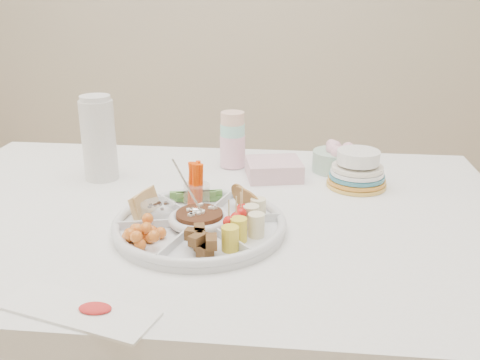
# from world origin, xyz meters

# --- Properties ---
(dining_table) EXTENTS (1.52, 1.02, 0.76)m
(dining_table) POSITION_xyz_m (0.00, 0.00, 0.38)
(dining_table) COLOR white
(dining_table) RESTS_ON floor
(party_tray) EXTENTS (0.46, 0.46, 0.04)m
(party_tray) POSITION_xyz_m (0.02, -0.12, 0.78)
(party_tray) COLOR white
(party_tray) RESTS_ON dining_table
(bean_dip) EXTENTS (0.12, 0.12, 0.04)m
(bean_dip) POSITION_xyz_m (0.02, -0.12, 0.79)
(bean_dip) COLOR #40210A
(bean_dip) RESTS_ON party_tray
(tortillas) EXTENTS (0.11, 0.11, 0.05)m
(tortillas) POSITION_xyz_m (0.11, -0.03, 0.80)
(tortillas) COLOR #AD6F3F
(tortillas) RESTS_ON party_tray
(carrot_cucumber) EXTENTS (0.15, 0.15, 0.11)m
(carrot_cucumber) POSITION_xyz_m (-0.01, 0.00, 0.82)
(carrot_cucumber) COLOR #FB4300
(carrot_cucumber) RESTS_ON party_tray
(pita_raisins) EXTENTS (0.13, 0.13, 0.06)m
(pita_raisins) POSITION_xyz_m (-0.11, -0.08, 0.80)
(pita_raisins) COLOR #CC874D
(pita_raisins) RESTS_ON party_tray
(cherries) EXTENTS (0.14, 0.14, 0.04)m
(cherries) POSITION_xyz_m (-0.08, -0.21, 0.79)
(cherries) COLOR orange
(cherries) RESTS_ON party_tray
(granola_chunks) EXTENTS (0.12, 0.12, 0.04)m
(granola_chunks) POSITION_xyz_m (0.05, -0.25, 0.79)
(granola_chunks) COLOR brown
(granola_chunks) RESTS_ON party_tray
(banana_tomato) EXTENTS (0.14, 0.14, 0.09)m
(banana_tomato) POSITION_xyz_m (0.14, -0.16, 0.82)
(banana_tomato) COLOR #FFDE89
(banana_tomato) RESTS_ON party_tray
(cup_stack) EXTENTS (0.08, 0.08, 0.21)m
(cup_stack) POSITION_xyz_m (0.04, 0.33, 0.86)
(cup_stack) COLOR white
(cup_stack) RESTS_ON dining_table
(thermos) EXTENTS (0.12, 0.12, 0.24)m
(thermos) POSITION_xyz_m (-0.32, 0.19, 0.88)
(thermos) COLOR silver
(thermos) RESTS_ON dining_table
(flower_bowl) EXTENTS (0.14, 0.14, 0.09)m
(flower_bowl) POSITION_xyz_m (0.33, 0.32, 0.80)
(flower_bowl) COLOR #A2B8AD
(flower_bowl) RESTS_ON dining_table
(napkin_stack) EXTENTS (0.17, 0.16, 0.05)m
(napkin_stack) POSITION_xyz_m (0.16, 0.25, 0.78)
(napkin_stack) COLOR beige
(napkin_stack) RESTS_ON dining_table
(plate_stack) EXTENTS (0.18, 0.18, 0.10)m
(plate_stack) POSITION_xyz_m (0.39, 0.20, 0.81)
(plate_stack) COLOR gold
(plate_stack) RESTS_ON dining_table
(placemat) EXTENTS (0.29, 0.16, 0.01)m
(placemat) POSITION_xyz_m (-0.13, -0.45, 0.76)
(placemat) COLOR white
(placemat) RESTS_ON dining_table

